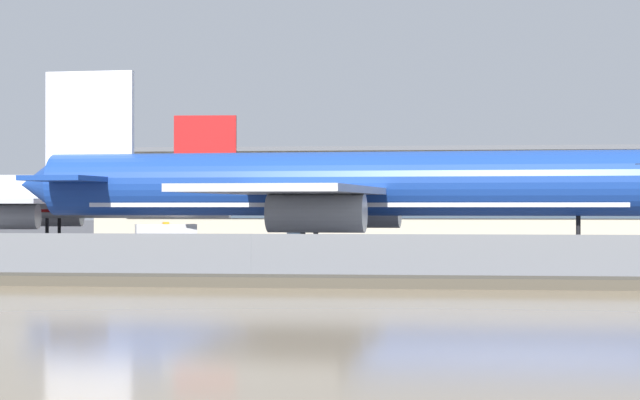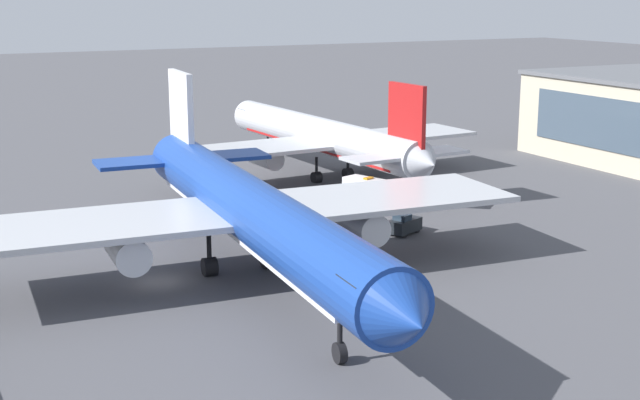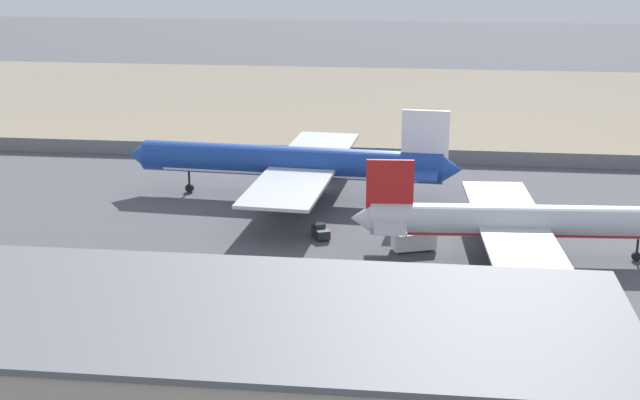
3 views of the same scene
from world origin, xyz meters
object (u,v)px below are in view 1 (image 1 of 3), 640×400
passenger_jet_silver (32,198)px  ops_van (164,236)px  cargo_jet_blue (342,187)px  baggage_tug (295,243)px

passenger_jet_silver → ops_van: 13.00m
ops_van → cargo_jet_blue: bearing=-48.6°
passenger_jet_silver → ops_van: passenger_jet_silver is taller
cargo_jet_blue → passenger_jet_silver: size_ratio=1.18×
passenger_jet_silver → ops_van: bearing=-6.6°
baggage_tug → cargo_jet_blue: bearing=-71.4°
cargo_jet_blue → baggage_tug: cargo_jet_blue is taller
baggage_tug → ops_van: ops_van is taller
passenger_jet_silver → baggage_tug: passenger_jet_silver is taller
cargo_jet_blue → ops_van: size_ratio=8.79×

